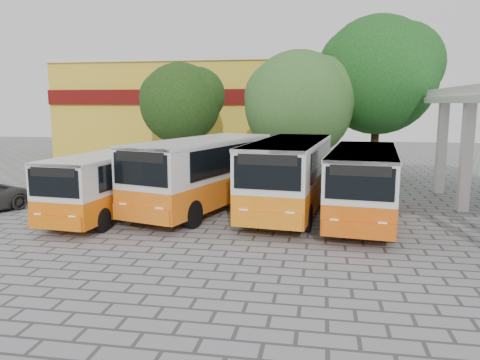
% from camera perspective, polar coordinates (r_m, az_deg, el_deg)
% --- Properties ---
extents(ground, '(90.00, 90.00, 0.00)m').
position_cam_1_polar(ground, '(16.20, 3.70, -7.51)').
color(ground, gray).
rests_on(ground, ground).
extents(shophouse_block, '(20.40, 10.40, 8.30)m').
position_cam_1_polar(shophouse_block, '(43.30, -7.11, 8.54)').
color(shophouse_block, gold).
rests_on(shophouse_block, ground).
extents(bus_far_left, '(2.88, 7.54, 2.65)m').
position_cam_1_polar(bus_far_left, '(20.21, -15.53, 0.01)').
color(bus_far_left, '#DE6206').
rests_on(bus_far_left, ground).
extents(bus_centre_left, '(5.00, 9.26, 3.15)m').
position_cam_1_polar(bus_centre_left, '(20.55, -4.50, 1.28)').
color(bus_centre_left, orange).
rests_on(bus_centre_left, ground).
extents(bus_centre_right, '(3.55, 8.94, 3.14)m').
position_cam_1_polar(bus_centre_right, '(20.07, 6.04, 1.04)').
color(bus_centre_right, orange).
rests_on(bus_centre_right, ground).
extents(bus_far_right, '(3.32, 8.26, 2.90)m').
position_cam_1_polar(bus_far_right, '(19.23, 14.78, 0.01)').
color(bus_far_right, '#D85207').
rests_on(bus_far_right, ground).
extents(tree_left, '(5.75, 5.48, 7.43)m').
position_cam_1_polar(tree_left, '(32.38, -7.16, 9.56)').
color(tree_left, '#4A2A16').
rests_on(tree_left, ground).
extents(tree_middle, '(6.74, 6.42, 7.81)m').
position_cam_1_polar(tree_middle, '(28.26, 7.33, 9.50)').
color(tree_middle, '#33250F').
rests_on(tree_middle, ground).
extents(tree_right, '(7.56, 7.20, 9.99)m').
position_cam_1_polar(tree_right, '(30.47, 16.64, 12.57)').
color(tree_right, black).
rests_on(tree_right, ground).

